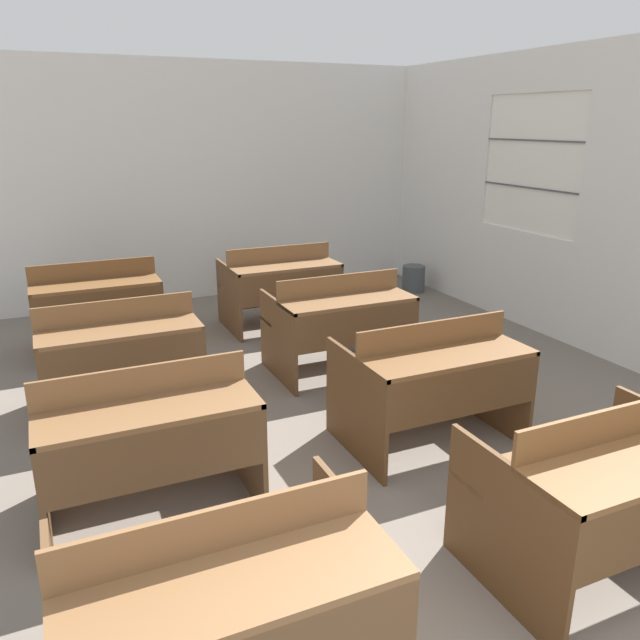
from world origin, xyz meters
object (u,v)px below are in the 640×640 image
object	(u,v)px
bench_second_right	(432,379)
bench_second_left	(148,434)
wastepaper_bin	(413,279)
bench_front_left	(225,606)
bench_front_right	(605,486)
bench_third_left	(120,352)
bench_third_right	(339,320)
bench_back_right	(280,283)
bench_back_left	(97,303)

from	to	relation	value
bench_second_right	bench_second_left	bearing A→B (deg)	-179.69
bench_second_left	wastepaper_bin	distance (m)	5.16
bench_front_left	bench_front_right	xyz separation A→B (m)	(1.82, 0.00, 0.00)
bench_third_left	bench_third_right	distance (m)	1.81
bench_back_right	bench_back_left	bearing A→B (deg)	179.29
bench_front_left	bench_third_left	xyz separation A→B (m)	(0.00, 2.77, 0.00)
bench_front_left	bench_second_left	xyz separation A→B (m)	(-0.03, 1.39, 0.00)
bench_front_right	bench_second_right	xyz separation A→B (m)	(-0.01, 1.40, 0.00)
bench_front_right	bench_front_left	bearing A→B (deg)	-179.91
bench_front_right	bench_third_right	world-z (taller)	same
bench_front_left	bench_back_left	distance (m)	4.20
bench_third_left	bench_back_left	size ratio (longest dim) A/B	1.00
bench_front_left	wastepaper_bin	world-z (taller)	bench_front_left
bench_second_left	bench_third_left	bearing A→B (deg)	88.66
bench_second_left	bench_back_right	bearing A→B (deg)	56.70
bench_front_left	bench_second_right	xyz separation A→B (m)	(1.81, 1.40, 0.00)
bench_second_right	bench_back_left	xyz separation A→B (m)	(-1.83, 2.80, 0.00)
bench_front_left	bench_second_right	world-z (taller)	same
wastepaper_bin	bench_back_left	bearing A→B (deg)	-171.28
bench_front_right	bench_third_right	bearing A→B (deg)	90.29
bench_second_right	bench_third_left	bearing A→B (deg)	142.81
bench_second_left	bench_back_left	bearing A→B (deg)	89.87
bench_back_right	bench_second_right	bearing A→B (deg)	-89.78
bench_back_left	bench_second_left	bearing A→B (deg)	-90.13
bench_second_left	bench_third_right	world-z (taller)	same
bench_front_right	bench_third_left	xyz separation A→B (m)	(-1.82, 2.77, 0.00)
bench_front_left	bench_back_left	world-z (taller)	same
wastepaper_bin	bench_front_left	bearing A→B (deg)	-128.72
bench_second_right	bench_back_left	bearing A→B (deg)	123.24
bench_front_left	bench_second_right	bearing A→B (deg)	37.72
bench_second_right	bench_third_left	xyz separation A→B (m)	(-1.81, 1.37, 0.00)
bench_third_right	bench_back_right	world-z (taller)	same
bench_back_left	wastepaper_bin	xyz separation A→B (m)	(3.87, 0.59, -0.30)
bench_third_right	wastepaper_bin	xyz separation A→B (m)	(2.03, 2.00, -0.30)
bench_third_left	wastepaper_bin	xyz separation A→B (m)	(3.84, 2.02, -0.30)
bench_third_right	bench_back_left	bearing A→B (deg)	142.47
bench_second_right	bench_third_right	xyz separation A→B (m)	(0.00, 1.39, 0.00)
bench_second_right	bench_third_right	bearing A→B (deg)	89.97
bench_third_left	bench_back_left	bearing A→B (deg)	91.03
bench_front_right	bench_back_left	distance (m)	4.59
bench_second_right	bench_back_left	size ratio (longest dim) A/B	1.00
bench_front_right	wastepaper_bin	distance (m)	5.21
bench_front_right	bench_back_left	xyz separation A→B (m)	(-1.85, 4.20, 0.00)
bench_front_left	bench_front_right	bearing A→B (deg)	0.09
bench_third_right	bench_back_right	size ratio (longest dim) A/B	1.00
bench_third_left	bench_back_right	xyz separation A→B (m)	(1.80, 1.40, 0.00)
wastepaper_bin	bench_second_left	bearing A→B (deg)	-138.71
bench_back_right	wastepaper_bin	bearing A→B (deg)	16.77
bench_second_left	bench_second_right	xyz separation A→B (m)	(1.84, 0.01, 0.00)
bench_front_right	bench_second_left	distance (m)	2.32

